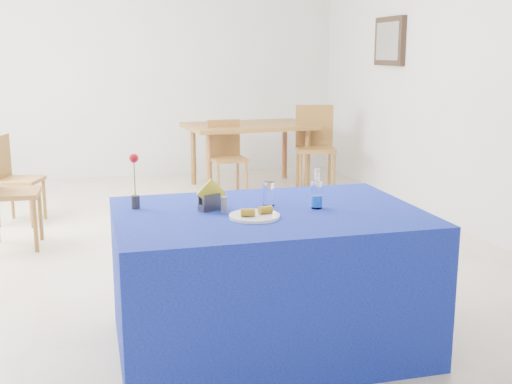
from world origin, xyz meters
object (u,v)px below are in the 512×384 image
chair_bg_left (226,152)px  blue_table (268,279)px  plate (255,216)px  oak_table (249,130)px  chair_bg_right (315,141)px  chair_win_b (11,173)px  chair_win_a (1,185)px  water_bottle (317,195)px

chair_bg_left → blue_table: bearing=-102.7°
plate → chair_bg_left: 4.02m
oak_table → chair_bg_right: (0.70, -0.34, -0.11)m
plate → chair_win_b: chair_win_b is taller
chair_bg_left → oak_table: bearing=41.6°
plate → oak_table: 4.45m
blue_table → chair_win_a: 2.79m
chair_win_a → chair_win_b: bearing=3.6°
plate → chair_win_a: (-1.49, 2.40, -0.24)m
plate → chair_win_a: bearing=121.9°
chair_bg_right → chair_win_a: bearing=-140.7°
chair_bg_left → chair_win_b: 2.32m
chair_win_a → chair_win_b: size_ratio=1.11×
blue_table → chair_win_b: chair_win_b is taller
plate → blue_table: bearing=48.8°
water_bottle → oak_table: bearing=80.8°
oak_table → chair_win_a: 3.19m
chair_bg_left → chair_win_b: (-2.20, -0.72, -0.01)m
blue_table → chair_win_a: (-1.60, 2.28, 0.15)m
water_bottle → chair_win_a: (-1.87, 2.29, -0.30)m
oak_table → chair_bg_right: chair_bg_right is taller
water_bottle → chair_bg_left: size_ratio=0.26×
blue_table → chair_bg_left: (0.59, 3.82, 0.11)m
water_bottle → plate: bearing=-163.3°
blue_table → chair_win_a: chair_win_a is taller
chair_win_b → chair_bg_right: bearing=-59.4°
chair_bg_left → chair_win_b: size_ratio=1.02×
blue_table → chair_bg_right: size_ratio=1.63×
water_bottle → blue_table: bearing=177.7°
plate → chair_win_a: size_ratio=0.28×
blue_table → chair_win_b: (-1.62, 3.11, 0.10)m
chair_win_b → oak_table: bearing=-49.2°
water_bottle → chair_win_b: bearing=121.1°
blue_table → chair_bg_right: 4.20m
plate → water_bottle: bearing=16.7°
oak_table → chair_bg_left: chair_bg_left is taller
water_bottle → chair_win_b: 3.66m
chair_bg_left → chair_bg_right: (1.07, 0.03, 0.08)m
chair_bg_left → plate: bearing=-103.9°
chair_bg_right → chair_win_a: size_ratio=1.07×
oak_table → chair_bg_left: bearing=-134.5°
plate → chair_win_a: 2.84m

